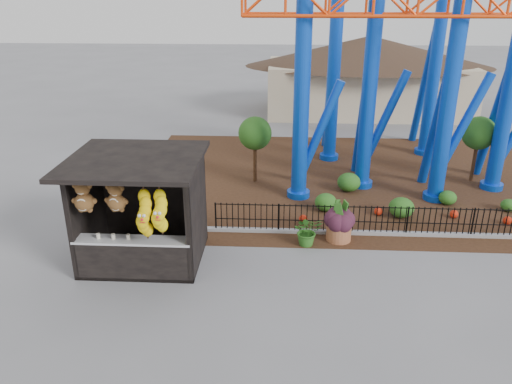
{
  "coord_description": "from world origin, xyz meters",
  "views": [
    {
      "loc": [
        0.84,
        -11.23,
        7.23
      ],
      "look_at": [
        0.16,
        1.5,
        2.0
      ],
      "focal_mm": 35.0,
      "sensor_mm": 36.0,
      "label": 1
    }
  ],
  "objects_px": {
    "prize_booth": "(139,214)",
    "roller_coaster": "(402,11)",
    "terracotta_planter": "(339,232)",
    "potted_plant": "(308,231)"
  },
  "relations": [
    {
      "from": "roller_coaster",
      "to": "potted_plant",
      "type": "xyz_separation_m",
      "value": [
        -3.44,
        -6.0,
        -5.97
      ]
    },
    {
      "from": "prize_booth",
      "to": "terracotta_planter",
      "type": "relative_size",
      "value": 4.56
    },
    {
      "from": "prize_booth",
      "to": "terracotta_planter",
      "type": "distance_m",
      "value": 6.04
    },
    {
      "from": "prize_booth",
      "to": "potted_plant",
      "type": "height_order",
      "value": "prize_booth"
    },
    {
      "from": "terracotta_planter",
      "to": "potted_plant",
      "type": "bearing_deg",
      "value": -159.43
    },
    {
      "from": "roller_coaster",
      "to": "terracotta_planter",
      "type": "bearing_deg",
      "value": -113.65
    },
    {
      "from": "roller_coaster",
      "to": "potted_plant",
      "type": "height_order",
      "value": "roller_coaster"
    },
    {
      "from": "prize_booth",
      "to": "terracotta_planter",
      "type": "height_order",
      "value": "prize_booth"
    },
    {
      "from": "roller_coaster",
      "to": "terracotta_planter",
      "type": "height_order",
      "value": "roller_coaster"
    },
    {
      "from": "prize_booth",
      "to": "roller_coaster",
      "type": "relative_size",
      "value": 0.32
    }
  ]
}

